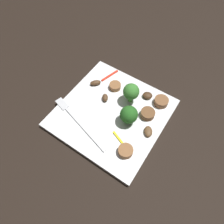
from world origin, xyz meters
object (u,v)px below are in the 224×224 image
mushroom_2 (95,83)px  sausage_slice_1 (126,151)px  plate (112,113)px  sausage_slice_2 (161,102)px  pepper_strip_0 (110,76)px  sausage_slice_3 (148,114)px  sausage_slice_0 (115,86)px  fork (76,119)px  mushroom_0 (105,98)px  pepper_strip_2 (118,138)px  mushroom_3 (147,95)px  broccoli_floret_0 (131,92)px  broccoli_floret_1 (129,115)px  mushroom_1 (148,132)px

mushroom_2 → sausage_slice_1: bearing=144.8°
plate → sausage_slice_2: 0.12m
mushroom_2 → pepper_strip_0: 0.05m
plate → sausage_slice_3: 0.09m
sausage_slice_0 → sausage_slice_1: size_ratio=0.92×
fork → sausage_slice_2: 0.21m
mushroom_0 → pepper_strip_2: mushroom_0 is taller
mushroom_3 → pepper_strip_2: (-0.00, 0.13, -0.00)m
broccoli_floret_0 → mushroom_3: (-0.03, -0.03, -0.03)m
mushroom_3 → sausage_slice_3: bearing=118.7°
broccoli_floret_1 → sausage_slice_0: (0.08, -0.07, -0.02)m
sausage_slice_2 → pepper_strip_0: 0.15m
sausage_slice_1 → sausage_slice_2: (-0.01, -0.16, 0.00)m
sausage_slice_0 → plate: bearing=117.7°
sausage_slice_2 → mushroom_0: 0.14m
sausage_slice_2 → mushroom_2: 0.17m
sausage_slice_3 → pepper_strip_0: 0.15m
sausage_slice_1 → mushroom_3: 0.16m
plate → sausage_slice_0: sausage_slice_0 is taller
sausage_slice_1 → pepper_strip_0: sausage_slice_1 is taller
sausage_slice_0 → broccoli_floret_0: bearing=166.0°
mushroom_0 → mushroom_1: size_ratio=0.81×
mushroom_1 → mushroom_2: mushroom_2 is taller
broccoli_floret_0 → mushroom_0: broccoli_floret_0 is taller
mushroom_3 → pepper_strip_0: mushroom_3 is taller
fork → mushroom_2: size_ratio=6.29×
plate → pepper_strip_2: pepper_strip_2 is taller
sausage_slice_1 → mushroom_0: (0.12, -0.09, -0.00)m
plate → mushroom_1: (-0.10, 0.00, 0.01)m
pepper_strip_0 → sausage_slice_0: bearing=142.9°
sausage_slice_1 → mushroom_1: bearing=-105.0°
pepper_strip_0 → mushroom_0: bearing=115.4°
broccoli_floret_0 → sausage_slice_1: broccoli_floret_0 is taller
mushroom_1 → mushroom_3: 0.10m
mushroom_2 → mushroom_3: bearing=-163.4°
sausage_slice_2 → mushroom_2: sausage_slice_2 is taller
mushroom_3 → mushroom_0: bearing=37.6°
fork → mushroom_2: 0.11m
broccoli_floret_1 → pepper_strip_2: size_ratio=1.38×
mushroom_3 → sausage_slice_1: bearing=101.5°
broccoli_floret_0 → mushroom_2: size_ratio=2.01×
broccoli_floret_0 → broccoli_floret_1: size_ratio=1.12×
sausage_slice_0 → mushroom_0: bearing=89.1°
broccoli_floret_1 → sausage_slice_3: size_ratio=1.52×
mushroom_0 → mushroom_1: (-0.13, 0.02, -0.00)m
sausage_slice_3 → mushroom_2: size_ratio=1.18×
broccoli_floret_1 → sausage_slice_1: size_ratio=1.58×
fork → sausage_slice_3: bearing=-127.1°
fork → mushroom_2: bearing=-62.3°
broccoli_floret_0 → mushroom_3: bearing=-131.7°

